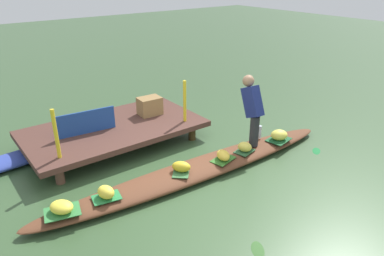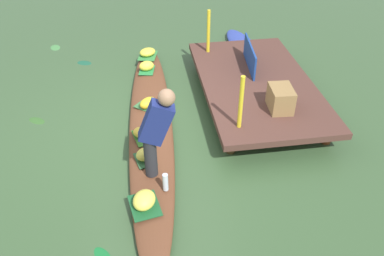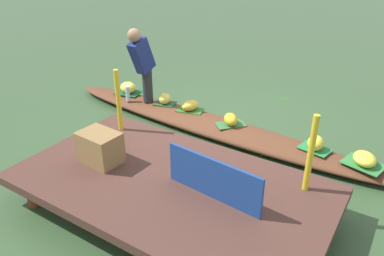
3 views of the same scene
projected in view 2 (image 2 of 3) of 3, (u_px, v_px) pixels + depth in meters
canal_water at (151, 129)px, 6.11m from camera, size 40.00×40.00×0.00m
dock_platform at (256, 84)px, 6.61m from camera, size 3.20×1.80×0.37m
vendor_boat at (151, 125)px, 6.06m from camera, size 5.49×0.92×0.18m
moored_boat at (248, 50)px, 8.15m from camera, size 2.22×0.76×0.17m
leaf_mat_0 at (144, 137)px, 5.66m from camera, size 0.45×0.34×0.01m
banana_bunch_0 at (143, 133)px, 5.61m from camera, size 0.28×0.34×0.16m
leaf_mat_1 at (145, 159)px, 5.27m from camera, size 0.38×0.32×0.01m
banana_bunch_1 at (145, 154)px, 5.22m from camera, size 0.28×0.30×0.17m
leaf_mat_2 at (147, 70)px, 7.25m from camera, size 0.42×0.33×0.01m
banana_bunch_2 at (147, 66)px, 7.20m from camera, size 0.25×0.30×0.17m
leaf_mat_3 at (148, 56)px, 7.73m from camera, size 0.51×0.42×0.01m
banana_bunch_3 at (148, 52)px, 7.68m from camera, size 0.37×0.40×0.15m
leaf_mat_4 at (148, 107)px, 6.28m from camera, size 0.45×0.47×0.01m
banana_bunch_4 at (148, 103)px, 6.23m from camera, size 0.33×0.35×0.16m
leaf_mat_5 at (145, 206)px, 4.62m from camera, size 0.48×0.40×0.01m
banana_bunch_5 at (144, 200)px, 4.56m from camera, size 0.38×0.36×0.19m
vendor_person at (156, 129)px, 4.65m from camera, size 0.21×0.46×1.23m
water_bottle at (165, 182)px, 4.76m from camera, size 0.07×0.07×0.24m
market_banner at (250, 56)px, 6.85m from camera, size 1.03×0.13×0.41m
railing_post_west at (208, 31)px, 7.22m from camera, size 0.06×0.06×0.80m
railing_post_east at (241, 103)px, 5.31m from camera, size 0.06×0.06×0.80m
produce_crate at (281, 99)px, 5.81m from camera, size 0.46×0.35×0.35m
drifting_plant_0 at (55, 47)px, 8.44m from camera, size 0.34×0.27×0.01m
drifting_plant_1 at (37, 121)px, 6.30m from camera, size 0.30×0.33×0.01m
drifting_plant_2 at (103, 256)px, 4.28m from camera, size 0.31×0.27×0.01m
drifting_plant_3 at (84, 63)px, 7.88m from camera, size 0.30×0.35×0.01m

